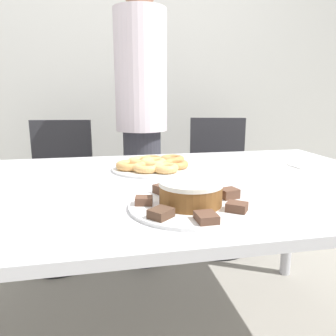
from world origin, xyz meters
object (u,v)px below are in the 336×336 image
(plate_cake, at_px, (190,206))
(plate_donuts, at_px, (153,168))
(office_chair_left, at_px, (59,195))
(office_chair_right, at_px, (218,186))
(frosted_cake, at_px, (191,192))
(napkin, at_px, (305,166))
(person_standing, at_px, (142,119))

(plate_cake, distance_m, plate_donuts, 0.50)
(office_chair_left, xyz_separation_m, office_chair_right, (1.08, -0.00, 0.00))
(frosted_cake, bearing_deg, napkin, 33.25)
(plate_donuts, xyz_separation_m, napkin, (0.67, -0.08, -0.00))
(plate_cake, xyz_separation_m, plate_donuts, (-0.03, 0.50, 0.00))
(office_chair_right, distance_m, frosted_cake, 1.43)
(plate_cake, xyz_separation_m, napkin, (0.64, 0.42, -0.00))
(office_chair_left, height_order, napkin, office_chair_left)
(frosted_cake, bearing_deg, person_standing, 90.06)
(office_chair_right, distance_m, plate_donuts, 1.02)
(person_standing, height_order, plate_cake, person_standing)
(frosted_cake, bearing_deg, plate_donuts, 93.35)
(frosted_cake, bearing_deg, plate_cake, 180.00)
(office_chair_left, bearing_deg, frosted_cake, -58.36)
(frosted_cake, bearing_deg, office_chair_right, 66.58)
(person_standing, distance_m, napkin, 0.96)
(office_chair_left, distance_m, napkin, 1.48)
(frosted_cake, xyz_separation_m, napkin, (0.64, 0.42, -0.04))
(napkin, bearing_deg, plate_cake, -146.75)
(person_standing, xyz_separation_m, plate_cake, (0.00, -1.11, -0.16))
(office_chair_right, height_order, plate_donuts, office_chair_right)
(person_standing, relative_size, frosted_cake, 9.63)
(office_chair_left, xyz_separation_m, napkin, (1.17, -0.85, 0.33))
(person_standing, bearing_deg, plate_cake, -89.94)
(office_chair_left, bearing_deg, plate_donuts, -48.10)
(frosted_cake, height_order, napkin, frosted_cake)
(plate_donuts, distance_m, frosted_cake, 0.50)
(person_standing, xyz_separation_m, napkin, (0.64, -0.69, -0.16))
(plate_cake, bearing_deg, frosted_cake, 0.00)
(person_standing, relative_size, office_chair_left, 1.91)
(office_chair_left, relative_size, plate_cake, 2.58)
(plate_donuts, bearing_deg, person_standing, 87.39)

